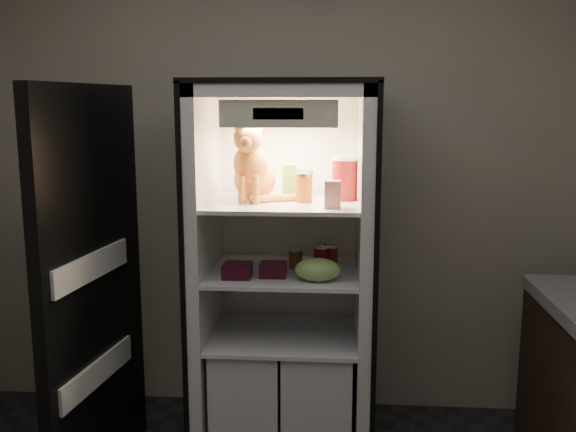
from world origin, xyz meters
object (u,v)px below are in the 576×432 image
at_px(berry_box_left, 237,270).
at_px(berry_box_right, 273,270).
at_px(tabby_cat, 253,169).
at_px(grape_bag, 318,270).
at_px(parmesan_shaker, 289,182).
at_px(soda_can_c, 321,260).
at_px(refrigerator, 285,295).
at_px(condiment_jar, 296,258).
at_px(pepper_jar, 345,178).
at_px(cream_carton, 333,194).
at_px(salsa_jar, 304,188).
at_px(soda_can_b, 331,259).
at_px(mayo_tub, 304,183).
at_px(soda_can_a, 329,253).

xyz_separation_m(berry_box_left, berry_box_right, (0.17, 0.04, -0.00)).
bearing_deg(tabby_cat, grape_bag, -27.67).
xyz_separation_m(parmesan_shaker, soda_can_c, (0.17, -0.11, -0.37)).
bearing_deg(berry_box_left, parmesan_shaker, 41.98).
bearing_deg(parmesan_shaker, berry_box_left, -138.02).
bearing_deg(tabby_cat, refrigerator, 20.47).
xyz_separation_m(parmesan_shaker, condiment_jar, (0.03, -0.01, -0.39)).
height_order(pepper_jar, cream_carton, pepper_jar).
bearing_deg(grape_bag, salsa_jar, 116.46).
bearing_deg(grape_bag, berry_box_right, 162.71).
xyz_separation_m(parmesan_shaker, soda_can_b, (0.21, -0.07, -0.37)).
bearing_deg(refrigerator, grape_bag, -54.11).
bearing_deg(tabby_cat, berry_box_right, -45.78).
bearing_deg(berry_box_left, mayo_tub, 47.57).
xyz_separation_m(parmesan_shaker, mayo_tub, (0.07, 0.12, -0.02)).
bearing_deg(mayo_tub, refrigerator, -126.17).
height_order(refrigerator, parmesan_shaker, refrigerator).
distance_m(cream_carton, condiment_jar, 0.47).
bearing_deg(berry_box_left, salsa_jar, 20.36).
xyz_separation_m(tabby_cat, salsa_jar, (0.25, -0.04, -0.08)).
bearing_deg(refrigerator, cream_carton, -46.23).
relative_size(soda_can_b, berry_box_left, 0.95).
height_order(parmesan_shaker, grape_bag, parmesan_shaker).
xyz_separation_m(condiment_jar, berry_box_left, (-0.27, -0.20, -0.02)).
bearing_deg(salsa_jar, berry_box_right, -150.77).
height_order(tabby_cat, berry_box_right, tabby_cat).
xyz_separation_m(pepper_jar, soda_can_b, (-0.06, -0.07, -0.39)).
relative_size(cream_carton, soda_can_a, 1.13).
height_order(cream_carton, berry_box_right, cream_carton).
distance_m(parmesan_shaker, cream_carton, 0.33).
bearing_deg(grape_bag, tabby_cat, 149.64).
distance_m(refrigerator, condiment_jar, 0.21).
bearing_deg(grape_bag, parmesan_shaker, 122.23).
bearing_deg(cream_carton, mayo_tub, 111.92).
bearing_deg(pepper_jar, condiment_jar, -177.19).
bearing_deg(condiment_jar, mayo_tub, 75.80).
height_order(salsa_jar, grape_bag, salsa_jar).
xyz_separation_m(cream_carton, condiment_jar, (-0.18, 0.24, -0.36)).
height_order(tabby_cat, berry_box_left, tabby_cat).
bearing_deg(parmesan_shaker, soda_can_c, -33.88).
bearing_deg(condiment_jar, berry_box_right, -121.61).
xyz_separation_m(mayo_tub, soda_can_a, (0.13, -0.04, -0.36)).
bearing_deg(pepper_jar, mayo_tub, 149.34).
distance_m(condiment_jar, berry_box_right, 0.19).
relative_size(tabby_cat, berry_box_right, 3.31).
distance_m(mayo_tub, grape_bag, 0.52).
xyz_separation_m(refrigerator, pepper_jar, (0.30, -0.00, 0.61)).
distance_m(salsa_jar, cream_carton, 0.21).
height_order(soda_can_a, berry_box_left, soda_can_a).
distance_m(soda_can_a, soda_can_b, 0.16).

